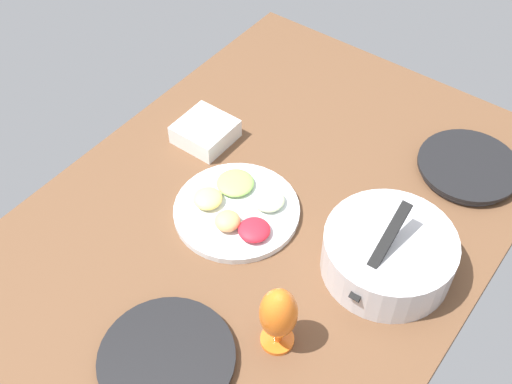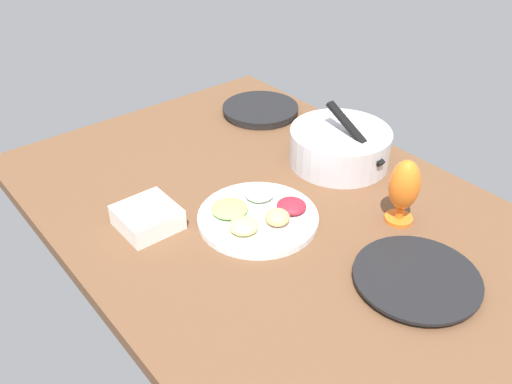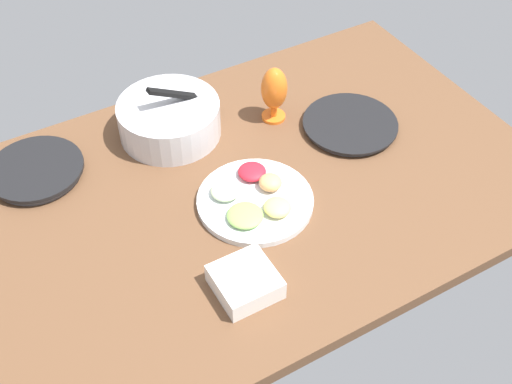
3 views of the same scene
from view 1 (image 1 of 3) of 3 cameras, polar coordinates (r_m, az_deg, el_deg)
ground_plane at (r=157.87cm, az=-0.46°, el=-4.02°), size 160.00×104.00×4.00cm
dinner_plate_left at (r=177.34cm, az=18.23°, el=2.08°), size 26.48×26.48×2.94cm
dinner_plate_right at (r=138.17cm, az=-7.89°, el=-14.38°), size 28.54×28.54×2.14cm
mixing_bowl at (r=148.44cm, az=11.61°, el=-5.27°), size 31.05×29.90×18.17cm
fruit_platter at (r=158.90cm, az=-1.66°, el=-1.48°), size 31.23×31.23×5.52cm
hurricane_glass_orange at (r=131.33cm, az=1.99°, el=-10.83°), size 7.87×7.87×17.90cm
square_bowl_white at (r=176.72cm, az=-4.50°, el=5.41°), size 14.17×14.17×5.53cm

